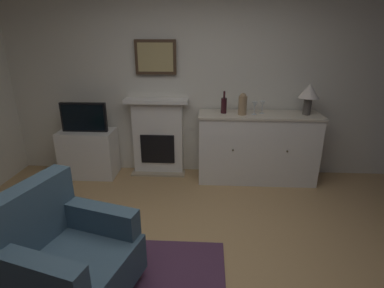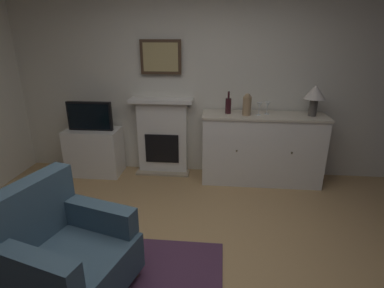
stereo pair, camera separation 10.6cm
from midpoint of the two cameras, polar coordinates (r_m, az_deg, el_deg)
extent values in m
cube|color=tan|center=(2.80, -1.51, -24.83)|extent=(5.46, 4.46, 0.10)
cube|color=silver|center=(4.20, 0.79, 14.16)|extent=(5.46, 0.06, 2.99)
cube|color=white|center=(4.36, -7.10, 1.13)|extent=(0.70, 0.18, 1.05)
cube|color=tan|center=(4.46, -7.04, -5.49)|extent=(0.77, 0.20, 0.03)
cube|color=black|center=(4.32, -7.24, -0.97)|extent=(0.48, 0.02, 0.42)
cube|color=white|center=(4.19, -7.49, 8.13)|extent=(0.87, 0.27, 0.05)
cube|color=#473323|center=(4.18, -7.67, 15.98)|extent=(0.55, 0.03, 0.45)
cube|color=tan|center=(4.16, -7.72, 15.97)|extent=(0.47, 0.01, 0.37)
cube|color=white|center=(4.19, 11.50, -0.90)|extent=(1.57, 0.45, 0.92)
cube|color=beige|center=(4.04, 11.96, 5.39)|extent=(1.60, 0.48, 0.03)
sphere|color=brown|center=(3.91, 7.00, -1.18)|extent=(0.02, 0.02, 0.02)
sphere|color=brown|center=(4.02, 16.89, -1.34)|extent=(0.02, 0.02, 0.02)
cylinder|color=#4C4742|center=(4.15, 20.31, 6.73)|extent=(0.10, 0.10, 0.22)
cone|color=silver|center=(4.11, 20.65, 9.43)|extent=(0.26, 0.26, 0.18)
cylinder|color=#331419|center=(3.99, 5.29, 7.25)|extent=(0.08, 0.08, 0.20)
cylinder|color=#331419|center=(3.96, 5.36, 9.30)|extent=(0.03, 0.03, 0.09)
cylinder|color=silver|center=(4.00, 10.92, 5.56)|extent=(0.06, 0.06, 0.00)
cylinder|color=silver|center=(3.99, 10.97, 6.22)|extent=(0.01, 0.01, 0.09)
cone|color=silver|center=(3.97, 11.04, 7.34)|extent=(0.07, 0.07, 0.07)
cylinder|color=silver|center=(4.07, 12.36, 5.72)|extent=(0.06, 0.06, 0.00)
cylinder|color=silver|center=(4.06, 12.41, 6.37)|extent=(0.01, 0.01, 0.09)
cone|color=silver|center=(4.04, 12.50, 7.47)|extent=(0.07, 0.07, 0.07)
cylinder|color=#9E7F5B|center=(3.94, 8.79, 7.22)|extent=(0.11, 0.11, 0.24)
sphere|color=#9E7F5B|center=(3.91, 8.88, 8.93)|extent=(0.08, 0.08, 0.08)
cube|color=white|center=(4.55, -19.56, -1.66)|extent=(0.75, 0.42, 0.67)
cube|color=black|center=(4.37, -20.46, 4.78)|extent=(0.62, 0.06, 0.40)
cube|color=black|center=(4.34, -20.63, 4.67)|extent=(0.57, 0.01, 0.35)
cube|color=#3F596B|center=(2.62, -22.44, -21.42)|extent=(0.98, 0.95, 0.32)
cube|color=#3F596B|center=(2.59, -29.32, -11.88)|extent=(0.36, 0.77, 0.50)
cube|color=#3F596B|center=(2.29, -28.88, -20.63)|extent=(0.73, 0.33, 0.22)
cube|color=#3F596B|center=(2.65, -18.67, -13.05)|extent=(0.73, 0.33, 0.22)
cylinder|color=#473323|center=(2.77, -11.38, -23.05)|extent=(0.05, 0.05, 0.10)
cylinder|color=#473323|center=(3.11, -22.93, -18.95)|extent=(0.05, 0.05, 0.10)
camera|label=1|loc=(0.05, -91.12, -0.41)|focal=28.15mm
camera|label=2|loc=(0.05, 88.88, 0.41)|focal=28.15mm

